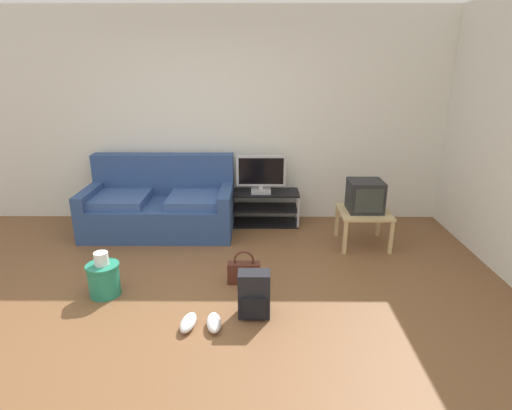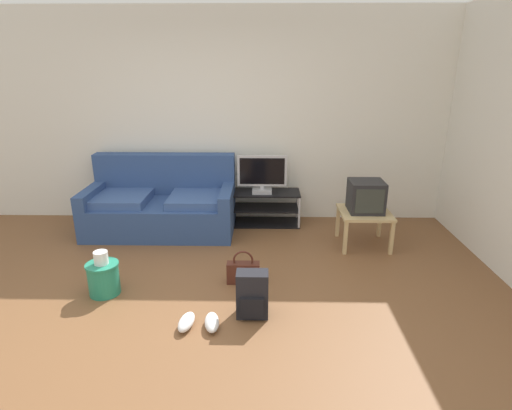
# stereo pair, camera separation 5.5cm
# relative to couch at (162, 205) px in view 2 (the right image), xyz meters

# --- Properties ---
(ground_plane) EXTENTS (9.00, 9.80, 0.02)m
(ground_plane) POSITION_rel_couch_xyz_m (0.65, -1.93, -0.33)
(ground_plane) COLOR brown
(wall_back) EXTENTS (9.00, 0.10, 2.70)m
(wall_back) POSITION_rel_couch_xyz_m (0.65, 0.52, 1.03)
(wall_back) COLOR silver
(wall_back) RESTS_ON ground_plane
(couch) EXTENTS (1.81, 0.92, 0.92)m
(couch) POSITION_rel_couch_xyz_m (0.00, 0.00, 0.00)
(couch) COLOR navy
(couch) RESTS_ON ground_plane
(tv_stand) EXTENTS (0.98, 0.41, 0.44)m
(tv_stand) POSITION_rel_couch_xyz_m (1.27, 0.22, -0.10)
(tv_stand) COLOR black
(tv_stand) RESTS_ON ground_plane
(flat_tv) EXTENTS (0.63, 0.22, 0.49)m
(flat_tv) POSITION_rel_couch_xyz_m (1.27, 0.20, 0.35)
(flat_tv) COLOR #B2B2B7
(flat_tv) RESTS_ON tv_stand
(side_table) EXTENTS (0.57, 0.57, 0.42)m
(side_table) POSITION_rel_couch_xyz_m (2.45, -0.45, 0.04)
(side_table) COLOR tan
(side_table) RESTS_ON ground_plane
(crt_tv) EXTENTS (0.38, 0.37, 0.35)m
(crt_tv) POSITION_rel_couch_xyz_m (2.45, -0.43, 0.27)
(crt_tv) COLOR #232326
(crt_tv) RESTS_ON side_table
(backpack) EXTENTS (0.27, 0.24, 0.40)m
(backpack) POSITION_rel_couch_xyz_m (1.20, -1.92, -0.13)
(backpack) COLOR black
(backpack) RESTS_ON ground_plane
(handbag) EXTENTS (0.32, 0.11, 0.34)m
(handbag) POSITION_rel_couch_xyz_m (1.09, -1.36, -0.21)
(handbag) COLOR #4C2319
(handbag) RESTS_ON ground_plane
(cleaning_bucket) EXTENTS (0.30, 0.30, 0.42)m
(cleaning_bucket) POSITION_rel_couch_xyz_m (-0.18, -1.59, -0.15)
(cleaning_bucket) COLOR #238466
(cleaning_bucket) RESTS_ON ground_plane
(sneakers_pair) EXTENTS (0.36, 0.28, 0.09)m
(sneakers_pair) POSITION_rel_couch_xyz_m (0.77, -2.10, -0.28)
(sneakers_pair) COLOR white
(sneakers_pair) RESTS_ON ground_plane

